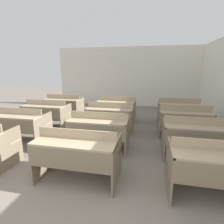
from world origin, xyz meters
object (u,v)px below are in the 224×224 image
(bench_front_right, at_px, (218,167))
(bench_second_right, at_px, (196,136))
(bench_second_center, at_px, (99,129))
(bench_back_center, at_px, (117,107))
(bench_third_center, at_px, (110,116))
(bench_back_left, at_px, (64,105))
(bench_third_right, at_px, (184,120))
(bench_second_left, at_px, (19,124))
(bench_third_left, at_px, (46,112))
(bench_front_center, at_px, (78,152))
(bench_back_right, at_px, (179,110))

(bench_front_right, distance_m, bench_second_right, 1.14)
(bench_second_center, height_order, bench_second_right, same)
(bench_second_center, relative_size, bench_back_center, 1.00)
(bench_third_center, xyz_separation_m, bench_back_left, (-1.97, 1.14, 0.00))
(bench_third_right, relative_size, bench_back_center, 1.00)
(bench_back_center, bearing_deg, bench_second_left, -130.73)
(bench_second_right, relative_size, bench_third_left, 1.00)
(bench_front_center, bearing_deg, bench_second_right, 29.71)
(bench_front_right, height_order, bench_back_center, same)
(bench_second_center, bearing_deg, bench_second_left, -179.83)
(bench_third_left, xyz_separation_m, bench_back_right, (3.92, 1.12, 0.00))
(bench_second_center, relative_size, bench_second_right, 1.00)
(bench_front_right, distance_m, bench_second_left, 4.08)
(bench_third_right, relative_size, bench_back_left, 1.00)
(bench_back_left, relative_size, bench_back_center, 1.00)
(bench_second_left, distance_m, bench_second_center, 1.97)
(bench_second_center, distance_m, bench_third_left, 2.26)
(bench_front_right, distance_m, bench_second_center, 2.25)
(bench_front_center, bearing_deg, bench_front_right, -0.10)
(bench_second_right, xyz_separation_m, bench_back_right, (0.01, 2.23, 0.00))
(bench_second_left, bearing_deg, bench_back_right, 29.81)
(bench_second_left, relative_size, bench_back_center, 1.00)
(bench_front_center, bearing_deg, bench_third_center, 89.48)
(bench_second_left, xyz_separation_m, bench_third_left, (0.01, 1.13, 0.00))
(bench_back_left, bearing_deg, bench_third_right, -16.04)
(bench_third_center, distance_m, bench_third_right, 1.94)
(bench_second_center, height_order, bench_third_left, same)
(bench_front_center, xyz_separation_m, bench_third_center, (0.02, 2.25, 0.00))
(bench_back_right, bearing_deg, bench_third_right, -91.57)
(bench_third_right, xyz_separation_m, bench_back_right, (0.03, 1.10, 0.00))
(bench_front_right, xyz_separation_m, bench_second_left, (-3.93, 1.11, 0.00))
(bench_second_center, relative_size, bench_third_right, 1.00)
(bench_second_left, xyz_separation_m, bench_back_right, (3.93, 2.25, 0.00))
(bench_front_right, bearing_deg, bench_back_left, 139.26)
(bench_second_center, bearing_deg, bench_front_center, -91.34)
(bench_front_right, bearing_deg, bench_third_left, 150.19)
(bench_third_right, bearing_deg, bench_second_center, -149.39)
(bench_front_center, bearing_deg, bench_second_left, 150.32)
(bench_second_left, bearing_deg, bench_back_left, 90.10)
(bench_back_center, bearing_deg, bench_front_right, -59.52)
(bench_third_left, xyz_separation_m, bench_third_center, (1.95, 0.01, 0.00))
(bench_third_right, bearing_deg, bench_third_center, -179.66)
(bench_third_right, distance_m, bench_back_center, 2.25)
(bench_second_center, height_order, bench_back_left, same)
(bench_back_left, bearing_deg, bench_second_left, -89.90)
(bench_third_left, relative_size, bench_back_center, 1.00)
(bench_back_center, bearing_deg, bench_back_left, 179.51)
(bench_third_left, relative_size, bench_third_right, 1.00)
(bench_second_right, distance_m, bench_third_left, 4.07)
(bench_front_center, distance_m, bench_second_left, 2.24)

